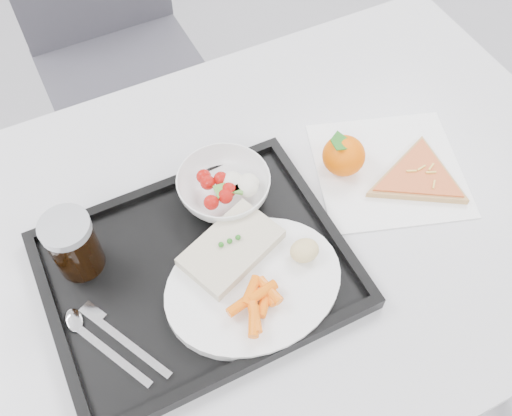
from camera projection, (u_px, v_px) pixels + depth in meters
table at (264, 244)px, 0.99m from camera, size 1.20×0.80×0.75m
chair at (111, 35)px, 1.52m from camera, size 0.42×0.42×0.93m
tray at (198, 271)px, 0.88m from camera, size 0.45×0.35×0.03m
dinner_plate at (254, 285)px, 0.85m from camera, size 0.27×0.27×0.02m
fish_fillet at (231, 248)px, 0.86m from camera, size 0.17×0.14×0.03m
bread_roll at (304, 250)px, 0.85m from camera, size 0.05×0.04×0.03m
salad_bowl at (224, 187)px, 0.93m from camera, size 0.15×0.15×0.05m
cola_glass at (73, 244)px, 0.83m from camera, size 0.07×0.07×0.11m
cutlery at (102, 336)px, 0.81m from camera, size 0.12×0.16×0.01m
napkin at (388, 170)px, 1.00m from camera, size 0.31×0.31×0.00m
tangerine at (344, 155)px, 0.97m from camera, size 0.08×0.08×0.07m
pizza_slice at (419, 177)px, 0.98m from camera, size 0.22×0.22×0.02m
carrot_pile at (258, 301)px, 0.81m from camera, size 0.08×0.09×0.02m
salad_contents at (231, 186)px, 0.92m from camera, size 0.10×0.08×0.03m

